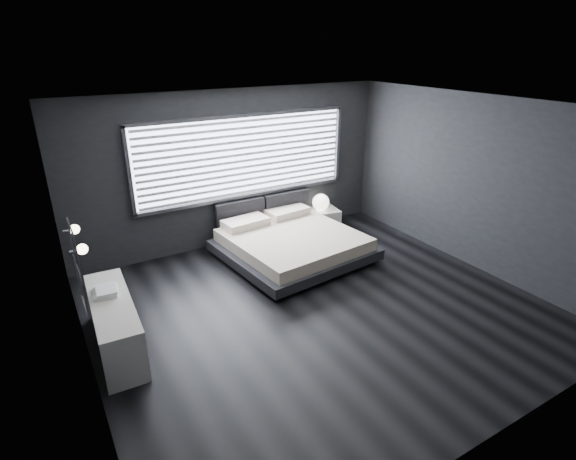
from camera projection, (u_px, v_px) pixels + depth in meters
room at (321, 217)px, 5.90m from camera, size 6.04×6.00×2.80m
window at (246, 157)px, 8.05m from camera, size 4.14×0.09×1.52m
headboard at (264, 209)px, 8.56m from camera, size 1.96×0.16×0.52m
sconce_near at (82, 249)px, 4.52m from camera, size 0.18×0.11×0.11m
sconce_far at (74, 229)px, 4.99m from camera, size 0.18×0.11×0.11m
wall_art_upper at (75, 251)px, 3.90m from camera, size 0.01×0.48×0.48m
wall_art_lower at (81, 286)px, 4.28m from camera, size 0.01×0.48×0.48m
bed at (292, 243)px, 7.85m from camera, size 2.49×2.40×0.59m
nightstand at (322, 218)px, 9.19m from camera, size 0.71×0.63×0.37m
orb_lamp at (321, 202)px, 9.01m from camera, size 0.34×0.34×0.34m
dresser at (115, 324)px, 5.50m from camera, size 0.55×1.68×0.67m
book_stack at (106, 291)px, 5.52m from camera, size 0.33×0.40×0.07m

